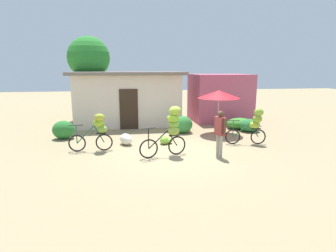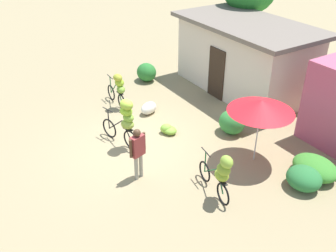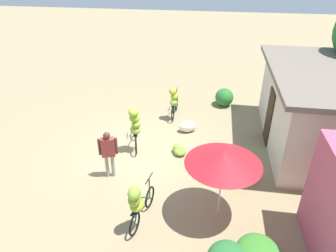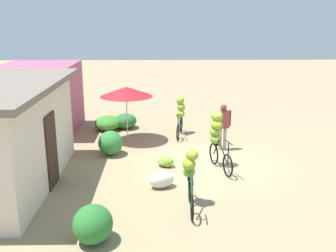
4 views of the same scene
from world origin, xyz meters
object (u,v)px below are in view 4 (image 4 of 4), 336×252
(bicycle_center_loaded, at_px, (180,113))
(produce_sack, at_px, (162,180))
(bicycle_near_pile, at_px, (217,134))
(person_vendor, at_px, (223,122))
(bicycle_leftmost, at_px, (190,173))
(shop_pink, at_px, (40,98))
(banana_pile_on_ground, at_px, (166,162))
(market_umbrella, at_px, (126,92))

(bicycle_center_loaded, distance_m, produce_sack, 5.11)
(bicycle_near_pile, distance_m, person_vendor, 1.64)
(bicycle_leftmost, bearing_deg, shop_pink, 39.62)
(bicycle_near_pile, bearing_deg, bicycle_leftmost, 158.83)
(bicycle_center_loaded, distance_m, person_vendor, 2.33)
(shop_pink, distance_m, banana_pile_on_ground, 6.41)
(bicycle_leftmost, distance_m, bicycle_center_loaded, 6.05)
(bicycle_center_loaded, relative_size, person_vendor, 1.01)
(bicycle_center_loaded, bearing_deg, market_umbrella, 111.45)
(bicycle_leftmost, xyz_separation_m, produce_sack, (1.04, 0.69, -0.61))
(bicycle_center_loaded, xyz_separation_m, produce_sack, (-5.02, 0.75, -0.62))
(bicycle_center_loaded, xyz_separation_m, person_vendor, (-1.89, -1.36, 0.13))
(bicycle_leftmost, distance_m, person_vendor, 4.40)
(bicycle_near_pile, xyz_separation_m, bicycle_center_loaded, (3.48, 0.93, -0.19))
(bicycle_center_loaded, relative_size, banana_pile_on_ground, 2.53)
(bicycle_near_pile, height_order, person_vendor, bicycle_near_pile)
(person_vendor, bearing_deg, produce_sack, 145.95)
(bicycle_near_pile, xyz_separation_m, banana_pile_on_ground, (0.02, 1.54, -0.89))
(banana_pile_on_ground, relative_size, produce_sack, 0.91)
(shop_pink, xyz_separation_m, produce_sack, (-5.53, -4.75, -1.11))
(bicycle_leftmost, distance_m, banana_pile_on_ground, 2.74)
(market_umbrella, relative_size, banana_pile_on_ground, 3.17)
(bicycle_leftmost, xyz_separation_m, bicycle_center_loaded, (6.05, -0.06, 0.02))
(market_umbrella, distance_m, bicycle_near_pile, 4.06)
(shop_pink, height_order, bicycle_near_pile, shop_pink)
(bicycle_leftmost, bearing_deg, bicycle_center_loaded, -0.61)
(bicycle_near_pile, bearing_deg, produce_sack, 132.42)
(bicycle_center_loaded, distance_m, banana_pile_on_ground, 3.58)
(bicycle_near_pile, relative_size, bicycle_center_loaded, 1.07)
(shop_pink, height_order, bicycle_leftmost, shop_pink)
(shop_pink, relative_size, banana_pile_on_ground, 5.03)
(bicycle_near_pile, bearing_deg, bicycle_center_loaded, 15.01)
(banana_pile_on_ground, distance_m, produce_sack, 1.57)
(shop_pink, distance_m, bicycle_near_pile, 7.58)
(shop_pink, bearing_deg, bicycle_leftmost, -140.38)
(market_umbrella, distance_m, produce_sack, 4.70)
(market_umbrella, xyz_separation_m, person_vendor, (-1.11, -3.36, -0.87))
(bicycle_near_pile, bearing_deg, person_vendor, -15.08)
(bicycle_near_pile, height_order, produce_sack, bicycle_near_pile)
(shop_pink, bearing_deg, bicycle_center_loaded, -95.35)
(market_umbrella, relative_size, bicycle_center_loaded, 1.25)
(bicycle_leftmost, xyz_separation_m, person_vendor, (4.16, -1.43, 0.14))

